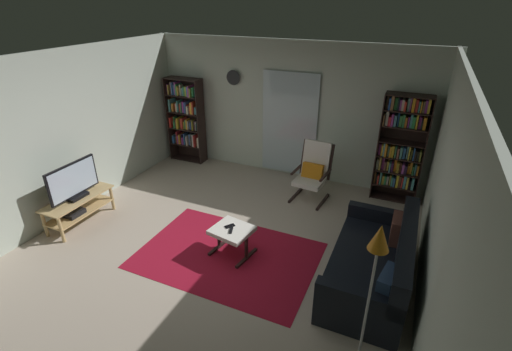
{
  "coord_description": "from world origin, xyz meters",
  "views": [
    {
      "loc": [
        2.27,
        -3.62,
        3.3
      ],
      "look_at": [
        0.38,
        0.61,
        1.01
      ],
      "focal_mm": 25.8,
      "sensor_mm": 36.0,
      "label": 1
    }
  ],
  "objects": [
    {
      "name": "leather_sofa",
      "position": [
        2.15,
        0.25,
        0.3
      ],
      "size": [
        0.91,
        1.89,
        0.85
      ],
      "color": "black",
      "rests_on": "ground"
    },
    {
      "name": "tv_remote",
      "position": [
        0.27,
        0.02,
        0.43
      ],
      "size": [
        0.08,
        0.15,
        0.02
      ],
      "primitive_type": "cube",
      "rotation": [
        0.0,
        0.0,
        0.31
      ],
      "color": "black",
      "rests_on": "ottoman"
    },
    {
      "name": "ground_plane",
      "position": [
        0.0,
        0.0,
        0.0
      ],
      "size": [
        7.02,
        7.02,
        0.0
      ],
      "primitive_type": "plane",
      "color": "#B7A694"
    },
    {
      "name": "area_rug",
      "position": [
        0.21,
        -0.0,
        0.0
      ],
      "size": [
        2.45,
        1.67,
        0.01
      ],
      "primitive_type": "cube",
      "color": "maroon",
      "rests_on": "ground"
    },
    {
      "name": "wall_clock",
      "position": [
        -1.09,
        2.82,
        1.85
      ],
      "size": [
        0.29,
        0.03,
        0.29
      ],
      "color": "silver"
    },
    {
      "name": "glass_door_panel",
      "position": [
        0.08,
        2.83,
        1.05
      ],
      "size": [
        1.1,
        0.01,
        2.0
      ],
      "primitive_type": "cube",
      "color": "silver"
    },
    {
      "name": "cell_phone",
      "position": [
        0.2,
        0.11,
        0.42
      ],
      "size": [
        0.14,
        0.15,
        0.01
      ],
      "primitive_type": "cube",
      "rotation": [
        0.0,
        0.0,
        -0.62
      ],
      "color": "black",
      "rests_on": "ottoman"
    },
    {
      "name": "floor_lamp_by_sofa",
      "position": [
        2.19,
        -1.03,
        1.32
      ],
      "size": [
        0.22,
        0.22,
        1.69
      ],
      "color": "#A5A5AD",
      "rests_on": "ground"
    },
    {
      "name": "tv_stand",
      "position": [
        -2.33,
        -0.22,
        0.3
      ],
      "size": [
        0.44,
        1.12,
        0.45
      ],
      "color": "tan",
      "rests_on": "ground"
    },
    {
      "name": "television",
      "position": [
        -2.32,
        -0.2,
        0.72
      ],
      "size": [
        0.2,
        0.88,
        0.58
      ],
      "color": "black",
      "rests_on": "tv_stand"
    },
    {
      "name": "lounge_armchair",
      "position": [
        0.81,
        2.1,
        0.53
      ],
      "size": [
        0.62,
        0.7,
        1.02
      ],
      "color": "black",
      "rests_on": "ground"
    },
    {
      "name": "ottoman",
      "position": [
        0.26,
        0.07,
        0.35
      ],
      "size": [
        0.59,
        0.56,
        0.42
      ],
      "color": "white",
      "rests_on": "ground"
    },
    {
      "name": "bookshelf_near_tv",
      "position": [
        -2.17,
        2.66,
        0.96
      ],
      "size": [
        0.77,
        0.3,
        1.79
      ],
      "color": "black",
      "rests_on": "ground"
    },
    {
      "name": "wall_left",
      "position": [
        -2.7,
        0.0,
        1.3
      ],
      "size": [
        0.06,
        6.0,
        2.6
      ],
      "primitive_type": "cube",
      "color": "beige",
      "rests_on": "ground"
    },
    {
      "name": "wall_back",
      "position": [
        0.0,
        2.9,
        1.3
      ],
      "size": [
        5.6,
        0.06,
        2.6
      ],
      "primitive_type": "cube",
      "color": "beige",
      "rests_on": "ground"
    },
    {
      "name": "wall_right",
      "position": [
        2.7,
        0.0,
        1.3
      ],
      "size": [
        0.06,
        6.0,
        2.6
      ],
      "primitive_type": "cube",
      "color": "beige",
      "rests_on": "ground"
    },
    {
      "name": "bookshelf_near_sofa",
      "position": [
        2.14,
        2.66,
        0.98
      ],
      "size": [
        0.75,
        0.3,
        1.88
      ],
      "color": "black",
      "rests_on": "ground"
    }
  ]
}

